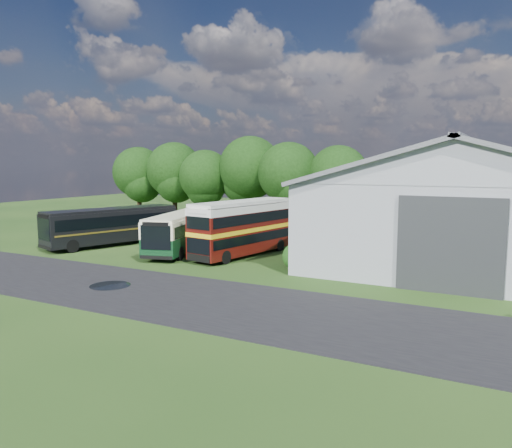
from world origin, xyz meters
The scene contains 16 objects.
ground centered at (0.00, 0.00, 0.00)m, with size 120.00×120.00×0.00m, color #1D3B12.
asphalt_road centered at (3.00, -3.00, 0.00)m, with size 60.00×8.00×0.02m, color black.
puddle centered at (-1.50, -3.00, 0.00)m, with size 2.20×2.20×0.01m, color black.
storage_shed centered at (15.00, 15.98, 4.17)m, with size 18.80×24.80×8.15m.
tree_far_left centered at (-23.00, 24.00, 5.56)m, with size 6.12×6.12×8.64m.
tree_left_a centered at (-18.00, 24.50, 5.87)m, with size 6.46×6.46×9.12m.
tree_left_b centered at (-13.00, 23.50, 5.25)m, with size 5.78×5.78×8.16m.
tree_mid centered at (-8.00, 24.80, 6.18)m, with size 6.80×6.80×9.60m.
tree_right_a centered at (-3.00, 23.80, 5.69)m, with size 6.26×6.26×8.83m.
tree_right_b centered at (2.00, 24.60, 5.44)m, with size 5.98×5.98×8.45m.
shrub_front centered at (5.60, 6.00, 0.00)m, with size 1.70×1.70×1.70m, color #194714.
shrub_mid centered at (5.60, 8.00, 0.00)m, with size 1.60×1.60×1.60m, color #194714.
shrub_back centered at (5.60, 10.00, 0.00)m, with size 1.80×1.80×1.80m, color #194714.
bus_green_single centered at (-4.59, 8.00, 1.56)m, with size 5.25×10.88×2.93m.
bus_maroon_double centered at (0.44, 8.30, 1.99)m, with size 3.87×9.54×3.99m.
bus_dark_single centered at (-11.32, 7.31, 1.62)m, with size 5.76×11.27×3.04m.
Camera 1 is at (18.10, -22.75, 6.67)m, focal length 35.00 mm.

